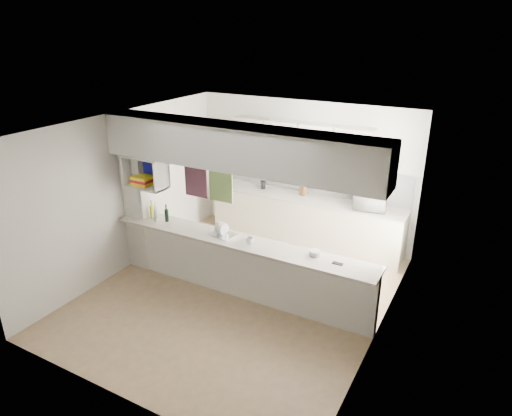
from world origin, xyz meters
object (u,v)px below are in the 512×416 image
Objects in this scene: wine_bottles at (154,213)px; microwave at (370,201)px; dish_rack at (223,230)px; bowl at (372,192)px.

microwave is at bearing 35.76° from wine_bottles.
dish_rack is at bearing 1.96° from wine_bottles.
dish_rack is 0.80× the size of wine_bottles.
microwave reaches higher than dish_rack.
wine_bottles is (-2.91, -2.09, -0.04)m from microwave.
bowl is at bearing 35.16° from wine_bottles.
bowl reaches higher than wine_bottles.
bowl is 0.59× the size of dish_rack.
dish_rack is at bearing 42.70° from microwave.
microwave is 2.23× the size of bowl.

